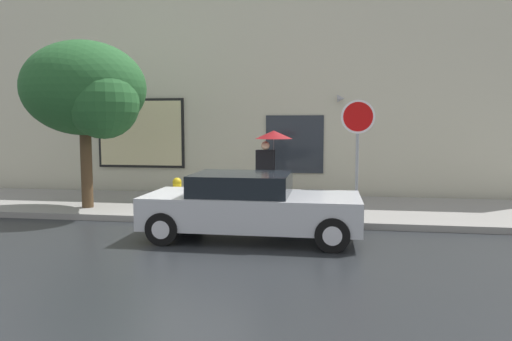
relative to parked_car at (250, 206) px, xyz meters
name	(u,v)px	position (x,y,z in m)	size (l,w,h in m)	color
ground_plane	(193,234)	(-1.26, 0.11, -0.66)	(60.00, 60.00, 0.00)	black
sidewalk	(224,207)	(-1.26, 3.11, -0.59)	(20.00, 4.00, 0.15)	gray
building_facade	(240,88)	(-1.28, 5.60, 2.82)	(20.00, 0.67, 7.00)	beige
parked_car	(250,206)	(0.00, 0.00, 0.00)	(4.32, 1.91, 1.32)	#B7BABF
fire_hydrant	(177,194)	(-2.23, 2.06, -0.11)	(0.30, 0.44, 0.83)	yellow
pedestrian_with_umbrella	(271,146)	(0.01, 3.28, 1.08)	(1.01, 1.01, 2.00)	black
street_tree	(88,92)	(-4.53, 1.97, 2.48)	(3.22, 2.73, 4.30)	#4C3823
stop_sign	(358,135)	(2.20, 1.55, 1.40)	(0.76, 0.10, 2.72)	gray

